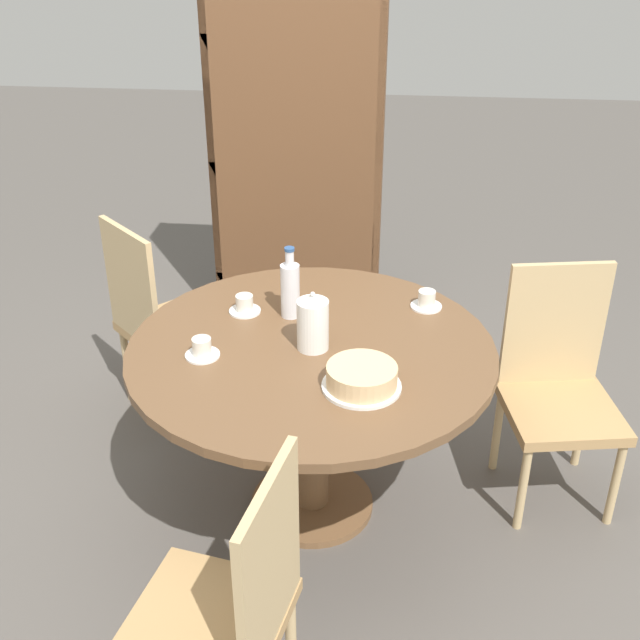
{
  "coord_description": "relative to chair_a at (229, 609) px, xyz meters",
  "views": [
    {
      "loc": [
        0.27,
        -2.45,
        2.22
      ],
      "look_at": [
        0.0,
        0.32,
        0.68
      ],
      "focal_mm": 45.0,
      "sensor_mm": 36.0,
      "label": 1
    }
  ],
  "objects": [
    {
      "name": "chair_a",
      "position": [
        0.0,
        0.0,
        0.0
      ],
      "size": [
        0.49,
        0.49,
        0.95
      ],
      "rotation": [
        0.0,
        0.0,
        4.52
      ],
      "color": "tan",
      "rests_on": "ground_plane"
    },
    {
      "name": "chair_b",
      "position": [
        1.06,
        1.2,
        0.0
      ],
      "size": [
        0.49,
        0.49,
        0.95
      ],
      "rotation": [
        0.0,
        0.0,
        6.46
      ],
      "color": "tan",
      "rests_on": "ground_plane"
    },
    {
      "name": "coffee_pot",
      "position": [
        0.13,
        0.95,
        0.36
      ],
      "size": [
        0.11,
        0.11,
        0.22
      ],
      "color": "white",
      "rests_on": "dining_table"
    },
    {
      "name": "cup_c",
      "position": [
        -0.16,
        1.19,
        0.29
      ],
      "size": [
        0.12,
        0.12,
        0.07
      ],
      "color": "white",
      "rests_on": "dining_table"
    },
    {
      "name": "cup_b",
      "position": [
        -0.25,
        0.86,
        0.29
      ],
      "size": [
        0.12,
        0.12,
        0.07
      ],
      "color": "white",
      "rests_on": "dining_table"
    },
    {
      "name": "cake_main",
      "position": [
        0.31,
        0.71,
        0.3
      ],
      "size": [
        0.26,
        0.26,
        0.08
      ],
      "color": "white",
      "rests_on": "dining_table"
    },
    {
      "name": "dining_table",
      "position": [
        0.12,
        0.96,
        0.13
      ],
      "size": [
        1.33,
        1.33,
        0.75
      ],
      "color": "brown",
      "rests_on": "ground_plane"
    },
    {
      "name": "chair_c",
      "position": [
        -0.63,
        1.58,
        0.0
      ],
      "size": [
        0.59,
        0.59,
        0.95
      ],
      "rotation": [
        0.0,
        0.0,
        8.66
      ],
      "color": "tan",
      "rests_on": "ground_plane"
    },
    {
      "name": "ground_plane",
      "position": [
        0.12,
        0.96,
        -0.48
      ],
      "size": [
        14.0,
        14.0,
        0.0
      ],
      "primitive_type": "plane",
      "color": "#56514C"
    },
    {
      "name": "bookshelf",
      "position": [
        -0.13,
        2.53,
        0.43
      ],
      "size": [
        0.89,
        0.28,
        1.88
      ],
      "rotation": [
        0.0,
        0.0,
        3.14
      ],
      "color": "brown",
      "rests_on": "ground_plane"
    },
    {
      "name": "water_bottle",
      "position": [
        0.02,
        1.18,
        0.38
      ],
      "size": [
        0.07,
        0.07,
        0.28
      ],
      "color": "silver",
      "rests_on": "dining_table"
    },
    {
      "name": "cup_a",
      "position": [
        0.53,
        1.3,
        0.29
      ],
      "size": [
        0.12,
        0.12,
        0.07
      ],
      "color": "white",
      "rests_on": "dining_table"
    }
  ]
}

